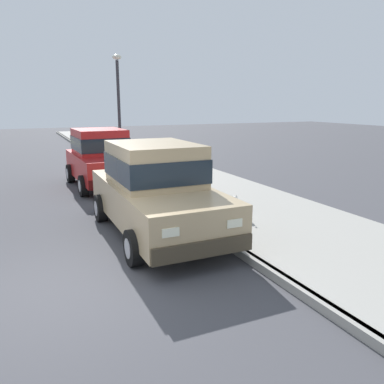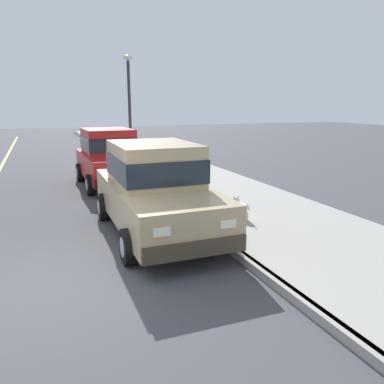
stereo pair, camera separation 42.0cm
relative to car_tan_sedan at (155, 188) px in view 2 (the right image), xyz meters
name	(u,v)px [view 2 (the right image)]	position (x,y,z in m)	size (l,w,h in m)	color
ground_plane	(50,289)	(-2.22, -1.89, -0.98)	(80.00, 80.00, 0.00)	#424247
curb	(238,254)	(0.98, -1.89, -0.91)	(0.16, 64.00, 0.14)	gray
sidewalk	(319,241)	(2.78, -1.89, -0.91)	(3.60, 64.00, 0.14)	#99968E
car_tan_sedan	(155,188)	(0.00, 0.00, 0.00)	(2.05, 4.61, 1.92)	tan
car_red_hatchback	(109,156)	(-0.04, 5.32, -0.01)	(2.04, 3.85, 1.88)	red
dog_white	(241,206)	(1.97, -0.14, -0.55)	(0.21, 0.75, 0.49)	white
street_lamp	(129,98)	(1.33, 8.12, 1.92)	(0.36, 0.36, 4.42)	#2D2D33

